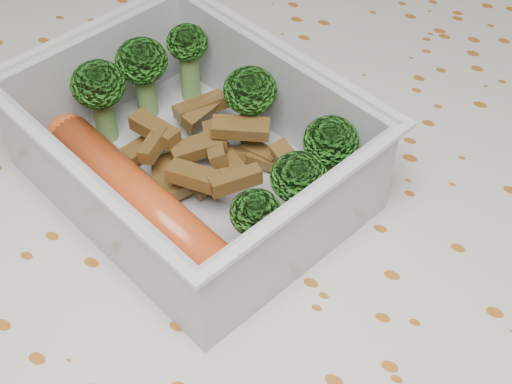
% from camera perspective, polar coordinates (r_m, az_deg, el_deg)
% --- Properties ---
extents(dining_table, '(1.40, 0.90, 0.75)m').
position_cam_1_polar(dining_table, '(0.50, 1.04, -8.56)').
color(dining_table, brown).
rests_on(dining_table, ground).
extents(tablecloth, '(1.46, 0.96, 0.19)m').
position_cam_1_polar(tablecloth, '(0.46, 1.13, -5.04)').
color(tablecloth, silver).
rests_on(tablecloth, dining_table).
extents(lunch_container, '(0.24, 0.21, 0.07)m').
position_cam_1_polar(lunch_container, '(0.43, -5.18, 2.67)').
color(lunch_container, silver).
rests_on(lunch_container, tablecloth).
extents(broccoli_florets, '(0.18, 0.14, 0.06)m').
position_cam_1_polar(broccoli_florets, '(0.43, -3.30, 6.21)').
color(broccoli_florets, '#608C3F').
rests_on(broccoli_florets, lunch_container).
extents(meat_pile, '(0.12, 0.10, 0.03)m').
position_cam_1_polar(meat_pile, '(0.44, -3.79, 3.28)').
color(meat_pile, brown).
rests_on(meat_pile, lunch_container).
extents(sausage, '(0.17, 0.08, 0.03)m').
position_cam_1_polar(sausage, '(0.42, -9.27, -0.66)').
color(sausage, '#CF4B1B').
rests_on(sausage, lunch_container).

